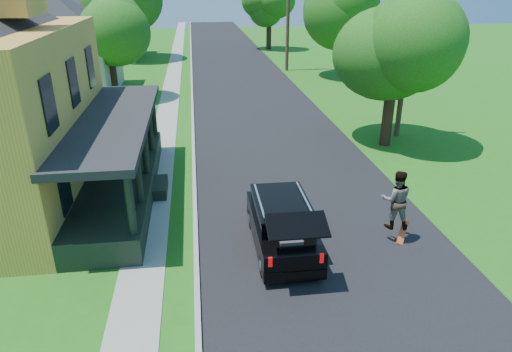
{
  "coord_description": "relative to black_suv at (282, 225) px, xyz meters",
  "views": [
    {
      "loc": [
        -3.81,
        -10.43,
        7.73
      ],
      "look_at": [
        -2.01,
        3.0,
        1.81
      ],
      "focal_mm": 32.0,
      "sensor_mm": 36.0,
      "label": 1
    }
  ],
  "objects": [
    {
      "name": "tree_right_near",
      "position": [
        6.87,
        8.74,
        4.2
      ],
      "size": [
        5.78,
        5.89,
        7.68
      ],
      "rotation": [
        0.0,
        0.0,
        -0.24
      ],
      "color": "black",
      "rests_on": "ground"
    },
    {
      "name": "street",
      "position": [
        1.4,
        18.5,
        -0.8
      ],
      "size": [
        8.0,
        120.0,
        0.02
      ],
      "primitive_type": "cube",
      "color": "black",
      "rests_on": "ground"
    },
    {
      "name": "tree_right_mid",
      "position": [
        10.1,
        25.64,
        5.16
      ],
      "size": [
        5.76,
        5.67,
        9.11
      ],
      "rotation": [
        0.0,
        0.0,
        -0.0
      ],
      "color": "black",
      "rests_on": "ground"
    },
    {
      "name": "tree_left_mid",
      "position": [
        -8.02,
        20.69,
        4.37
      ],
      "size": [
        5.48,
        5.12,
        7.56
      ],
      "rotation": [
        0.0,
        0.0,
        0.24
      ],
      "color": "black",
      "rests_on": "ground"
    },
    {
      "name": "sidewalk",
      "position": [
        -4.2,
        18.5,
        -0.8
      ],
      "size": [
        1.3,
        120.0,
        0.03
      ],
      "primitive_type": "cube",
      "color": "gray",
      "rests_on": "ground"
    },
    {
      "name": "curb",
      "position": [
        -2.65,
        18.5,
        -0.8
      ],
      "size": [
        0.15,
        120.0,
        0.12
      ],
      "primitive_type": "cube",
      "color": "#9A9995",
      "rests_on": "ground"
    },
    {
      "name": "skateboarder",
      "position": [
        3.57,
        0.0,
        0.62
      ],
      "size": [
        1.07,
        0.91,
        1.92
      ],
      "rotation": [
        0.0,
        0.0,
        2.92
      ],
      "color": "black",
      "rests_on": "ground"
    },
    {
      "name": "tree_right_far",
      "position": [
        6.37,
        42.43,
        4.2
      ],
      "size": [
        5.78,
        5.96,
        7.6
      ],
      "rotation": [
        0.0,
        0.0,
        -0.28
      ],
      "color": "black",
      "rests_on": "ground"
    },
    {
      "name": "black_suv",
      "position": [
        0.0,
        0.0,
        0.0
      ],
      "size": [
        1.75,
        4.5,
        2.09
      ],
      "rotation": [
        0.0,
        0.0,
        -0.01
      ],
      "color": "black",
      "rests_on": "ground"
    },
    {
      "name": "utility_pole_near",
      "position": [
        8.09,
        9.99,
        4.28
      ],
      "size": [
        1.69,
        0.35,
        9.86
      ],
      "rotation": [
        0.0,
        0.0,
        -0.13
      ],
      "color": "#4C3123",
      "rests_on": "ground"
    },
    {
      "name": "neighbor_house_far",
      "position": [
        -12.1,
        38.5,
        3.39
      ],
      "size": [
        12.78,
        12.78,
        8.3
      ],
      "color": "#A9A496",
      "rests_on": "ground"
    },
    {
      "name": "skateboard",
      "position": [
        3.85,
        -0.17,
        -0.49
      ],
      "size": [
        0.49,
        0.46,
        0.68
      ],
      "rotation": [
        0.0,
        0.0,
        -0.29
      ],
      "color": "#C83F11",
      "rests_on": "ground"
    },
    {
      "name": "utility_pole_far",
      "position": [
        5.9,
        29.03,
        5.0
      ],
      "size": [
        1.79,
        0.71,
        11.27
      ],
      "rotation": [
        0.0,
        0.0,
        -0.32
      ],
      "color": "#4C3123",
      "rests_on": "ground"
    },
    {
      "name": "neighbor_house_mid",
      "position": [
        -12.1,
        22.5,
        3.39
      ],
      "size": [
        12.78,
        12.78,
        8.3
      ],
      "color": "#A9A496",
      "rests_on": "ground"
    },
    {
      "name": "front_walk",
      "position": [
        -8.1,
        4.5,
        -0.8
      ],
      "size": [
        6.5,
        1.2,
        0.03
      ],
      "primitive_type": "cube",
      "color": "gray",
      "rests_on": "ground"
    },
    {
      "name": "ground",
      "position": [
        1.4,
        -1.5,
        -0.8
      ],
      "size": [
        140.0,
        140.0,
        0.0
      ],
      "primitive_type": "plane",
      "color": "#236614",
      "rests_on": "ground"
    }
  ]
}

